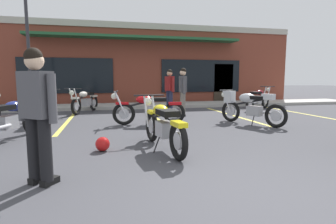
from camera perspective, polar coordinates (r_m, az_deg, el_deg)
The scene contains 16 objects.
ground_plane at distance 5.97m, azimuth 3.18°, elevation -5.64°, with size 80.00×80.00×0.00m, color #3D3D42.
sidewalk_kerb at distance 12.61m, azimuth -5.55°, elevation 1.38°, with size 22.00×1.80×0.14m, color #A8A59E.
brick_storefront_building at distance 16.54m, azimuth -7.48°, elevation 9.55°, with size 17.10×6.08×4.09m.
painted_stall_lines at distance 9.08m, azimuth -2.55°, elevation -1.23°, with size 11.28×4.80×0.01m.
motorcycle_foreground_classic at distance 5.00m, azimuth -1.08°, elevation -2.73°, with size 0.71×2.10×0.98m.
motorcycle_red_sportbike at distance 12.12m, azimuth 18.50°, elevation 2.68°, with size 1.84×1.40×0.98m.
motorcycle_black_cruiser at distance 8.84m, azimuth -24.00°, elevation 1.36°, with size 0.67×2.11×0.98m.
motorcycle_silver_naked at distance 10.88m, azimuth -17.09°, elevation 2.27°, with size 1.11×1.99×0.98m.
motorcycle_green_cafe_racer at distance 8.14m, azimuth 16.60°, elevation 1.24°, with size 1.27×1.91×0.98m.
motorcycle_orange_scrambler at distance 6.66m, azimuth -30.21°, elevation -1.23°, with size 1.07×2.01×0.98m.
motorcycle_cream_vintage at distance 7.73m, azimuth -4.14°, elevation 0.73°, with size 2.11×0.69×0.98m.
person_in_black_shirt at distance 3.62m, azimuth -25.87°, elevation 0.63°, with size 0.54×0.43×1.68m.
person_in_shorts_foreground at distance 10.74m, azimuth 0.33°, elevation 5.14°, with size 0.36×0.60×1.68m.
person_by_back_row at distance 9.44m, azimuth 3.14°, elevation 4.86°, with size 0.30×0.61×1.68m.
helmet_on_pavement at distance 5.09m, azimuth -13.62°, elevation -6.59°, with size 0.26×0.26×0.26m.
parking_lot_lamp_post at distance 11.76m, azimuth -27.75°, elevation 16.55°, with size 0.24×0.76×5.32m.
Camera 1 is at (-1.64, -2.27, 1.31)m, focal length 28.92 mm.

